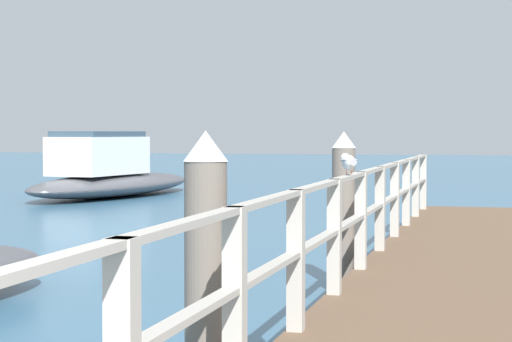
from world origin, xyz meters
TOP-DOWN VIEW (x-y plane):
  - pier_deck at (0.00, 9.09)m, footprint 2.22×18.19m
  - pier_railing at (-1.03, 9.09)m, footprint 0.12×16.71m
  - dock_piling_near at (-1.41, 4.76)m, footprint 0.29×0.29m
  - dock_piling_far at (-1.41, 10.25)m, footprint 0.29×0.29m
  - seagull_foreground at (-1.03, 8.26)m, footprint 0.25×0.46m
  - boat_3 at (-10.76, 24.66)m, footprint 3.57×8.23m

SIDE VIEW (x-z plane):
  - pier_deck at x=0.00m, z-range 0.00..0.41m
  - boat_3 at x=-10.76m, z-range -0.32..1.60m
  - dock_piling_near at x=-1.41m, z-range 0.01..1.91m
  - dock_piling_far at x=-1.41m, z-range 0.01..1.91m
  - pier_railing at x=-1.03m, z-range 0.53..1.59m
  - seagull_foreground at x=-1.03m, z-range 1.49..1.71m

